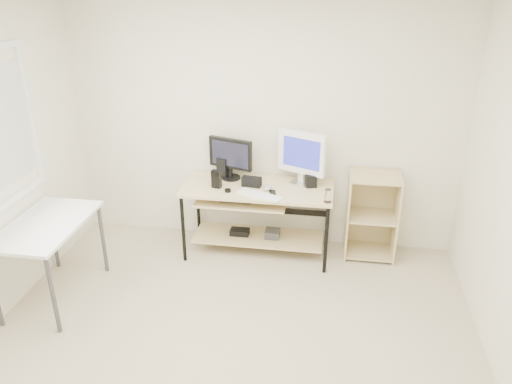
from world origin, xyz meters
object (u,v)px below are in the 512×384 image
object	(u,v)px
black_monitor	(231,156)
white_imac	(302,154)
shelf_unit	(371,214)
audio_controller	(216,179)
side_table	(47,231)
desk	(255,205)

from	to	relation	value
black_monitor	white_imac	world-z (taller)	white_imac
shelf_unit	audio_controller	xyz separation A→B (m)	(-1.55, -0.25, 0.39)
side_table	audio_controller	xyz separation A→B (m)	(1.28, 0.97, 0.17)
audio_controller	white_imac	bearing A→B (deg)	28.15
white_imac	desk	bearing A→B (deg)	-138.00
side_table	audio_controller	size ratio (longest dim) A/B	5.49
side_table	desk	bearing A→B (deg)	32.65
black_monitor	audio_controller	distance (m)	0.31
shelf_unit	black_monitor	bearing A→B (deg)	-180.00
side_table	black_monitor	bearing A→B (deg)	41.62
desk	white_imac	size ratio (longest dim) A/B	2.76
shelf_unit	white_imac	bearing A→B (deg)	-178.80
desk	audio_controller	distance (m)	0.49
shelf_unit	audio_controller	bearing A→B (deg)	-170.90
desk	black_monitor	distance (m)	0.56
white_imac	shelf_unit	bearing A→B (deg)	25.00
side_table	white_imac	distance (m)	2.45
desk	audio_controller	world-z (taller)	audio_controller
white_imac	black_monitor	bearing A→B (deg)	-157.42
audio_controller	black_monitor	bearing A→B (deg)	81.50
black_monitor	audio_controller	bearing A→B (deg)	-93.24
desk	shelf_unit	bearing A→B (deg)	7.77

